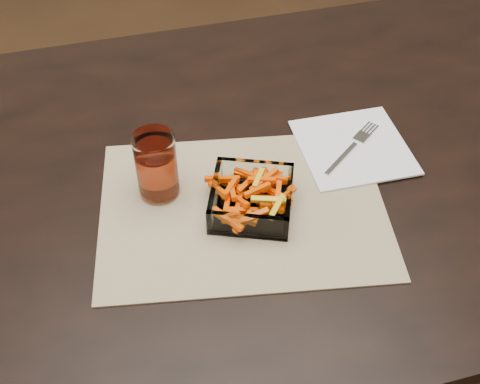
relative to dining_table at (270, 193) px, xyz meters
name	(u,v)px	position (x,y,z in m)	size (l,w,h in m)	color
dining_table	(270,193)	(0.00, 0.00, 0.00)	(1.60, 0.90, 0.75)	black
placemat	(243,208)	(-0.08, -0.10, 0.09)	(0.45, 0.33, 0.00)	tan
glass_bowl	(251,200)	(-0.07, -0.11, 0.11)	(0.16, 0.16, 0.05)	white
tumbler	(157,168)	(-0.20, -0.03, 0.14)	(0.07, 0.07, 0.12)	white
napkin	(353,147)	(0.14, -0.02, 0.09)	(0.18, 0.18, 0.00)	white
fork	(353,146)	(0.14, -0.02, 0.10)	(0.14, 0.11, 0.00)	silver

